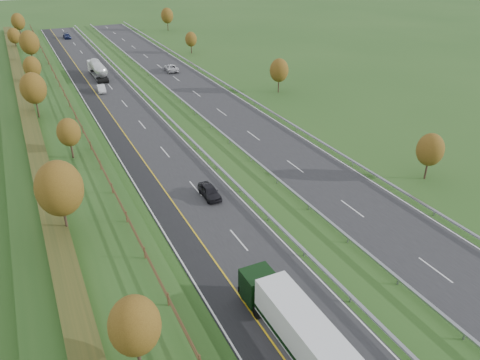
{
  "coord_description": "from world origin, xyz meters",
  "views": [
    {
      "loc": [
        -15.42,
        -11.74,
        26.75
      ],
      "look_at": [
        5.2,
        30.89,
        2.2
      ],
      "focal_mm": 35.0,
      "sensor_mm": 36.0,
      "label": 1
    }
  ],
  "objects_px": {
    "car_silver_mid": "(101,88)",
    "car_oncoming": "(171,68)",
    "road_tanker": "(97,69)",
    "car_small_far": "(67,36)",
    "car_dark_near": "(210,191)",
    "box_lorry": "(308,341)"
  },
  "relations": [
    {
      "from": "box_lorry",
      "to": "car_oncoming",
      "type": "relative_size",
      "value": 2.91
    },
    {
      "from": "car_silver_mid",
      "to": "car_small_far",
      "type": "xyz_separation_m",
      "value": [
        1.61,
        60.02,
        0.0
      ]
    },
    {
      "from": "road_tanker",
      "to": "car_small_far",
      "type": "xyz_separation_m",
      "value": [
        0.06,
        48.86,
        -1.14
      ]
    },
    {
      "from": "car_silver_mid",
      "to": "car_oncoming",
      "type": "xyz_separation_m",
      "value": [
        17.36,
        9.34,
        0.1
      ]
    },
    {
      "from": "car_dark_near",
      "to": "car_silver_mid",
      "type": "relative_size",
      "value": 1.03
    },
    {
      "from": "road_tanker",
      "to": "car_silver_mid",
      "type": "distance_m",
      "value": 11.33
    },
    {
      "from": "car_silver_mid",
      "to": "road_tanker",
      "type": "bearing_deg",
      "value": 85.96
    },
    {
      "from": "road_tanker",
      "to": "car_small_far",
      "type": "distance_m",
      "value": 48.87
    },
    {
      "from": "car_dark_near",
      "to": "car_silver_mid",
      "type": "xyz_separation_m",
      "value": [
        -3.01,
        47.86,
        -0.05
      ]
    },
    {
      "from": "road_tanker",
      "to": "car_small_far",
      "type": "height_order",
      "value": "road_tanker"
    },
    {
      "from": "road_tanker",
      "to": "car_small_far",
      "type": "bearing_deg",
      "value": 89.94
    },
    {
      "from": "car_small_far",
      "to": "car_oncoming",
      "type": "xyz_separation_m",
      "value": [
        15.76,
        -50.69,
        0.1
      ]
    },
    {
      "from": "car_dark_near",
      "to": "box_lorry",
      "type": "bearing_deg",
      "value": -96.44
    },
    {
      "from": "box_lorry",
      "to": "car_small_far",
      "type": "height_order",
      "value": "box_lorry"
    },
    {
      "from": "car_small_far",
      "to": "car_oncoming",
      "type": "bearing_deg",
      "value": -73.84
    },
    {
      "from": "car_dark_near",
      "to": "car_small_far",
      "type": "height_order",
      "value": "car_dark_near"
    },
    {
      "from": "car_small_far",
      "to": "car_dark_near",
      "type": "bearing_deg",
      "value": -90.36
    },
    {
      "from": "car_dark_near",
      "to": "car_small_far",
      "type": "bearing_deg",
      "value": 91.42
    },
    {
      "from": "box_lorry",
      "to": "road_tanker",
      "type": "bearing_deg",
      "value": 88.86
    },
    {
      "from": "road_tanker",
      "to": "car_oncoming",
      "type": "xyz_separation_m",
      "value": [
        15.81,
        -1.83,
        -1.05
      ]
    },
    {
      "from": "box_lorry",
      "to": "road_tanker",
      "type": "height_order",
      "value": "box_lorry"
    },
    {
      "from": "car_oncoming",
      "to": "car_silver_mid",
      "type": "bearing_deg",
      "value": 35.14
    }
  ]
}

